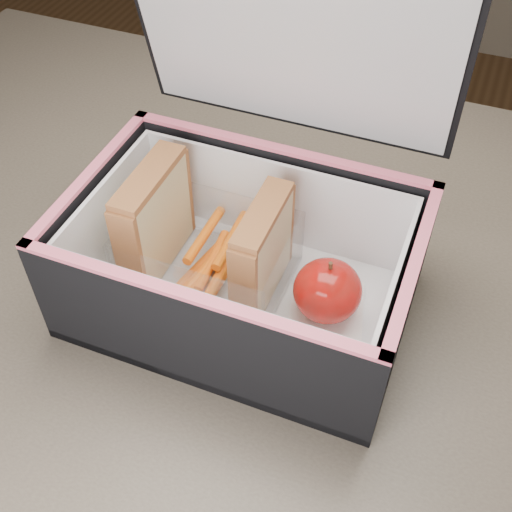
{
  "coord_description": "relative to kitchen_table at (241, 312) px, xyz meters",
  "views": [
    {
      "loc": [
        0.19,
        -0.43,
        1.25
      ],
      "look_at": [
        0.04,
        -0.05,
        0.81
      ],
      "focal_mm": 45.0,
      "sensor_mm": 36.0,
      "label": 1
    }
  ],
  "objects": [
    {
      "name": "red_apple",
      "position": [
        0.11,
        -0.05,
        0.14
      ],
      "size": [
        0.06,
        0.06,
        0.07
      ],
      "rotation": [
        0.0,
        0.0,
        0.0
      ],
      "color": "maroon",
      "rests_on": "paper_napkin"
    },
    {
      "name": "carrot_sticks",
      "position": [
        -0.01,
        -0.04,
        0.12
      ],
      "size": [
        0.05,
        0.13,
        0.03
      ],
      "color": "orange",
      "rests_on": "plastic_tub"
    },
    {
      "name": "sandwich_left",
      "position": [
        -0.07,
        -0.04,
        0.16
      ],
      "size": [
        0.03,
        0.1,
        0.11
      ],
      "color": "beige",
      "rests_on": "plastic_tub"
    },
    {
      "name": "plastic_tub",
      "position": [
        -0.01,
        -0.04,
        0.14
      ],
      "size": [
        0.16,
        0.11,
        0.07
      ],
      "primitive_type": null,
      "color": "white",
      "rests_on": "lunch_bag"
    },
    {
      "name": "sandwich_right",
      "position": [
        0.04,
        -0.04,
        0.16
      ],
      "size": [
        0.03,
        0.1,
        0.11
      ],
      "color": "beige",
      "rests_on": "plastic_tub"
    },
    {
      "name": "paper_napkin",
      "position": [
        0.11,
        -0.04,
        0.11
      ],
      "size": [
        0.08,
        0.09,
        0.01
      ],
      "primitive_type": "cube",
      "rotation": [
        0.0,
        0.0,
        0.22
      ],
      "color": "white",
      "rests_on": "lunch_bag"
    },
    {
      "name": "lunch_bag",
      "position": [
        0.03,
        -0.05,
        0.16
      ],
      "size": [
        0.32,
        0.26,
        0.32
      ],
      "color": "black",
      "rests_on": "kitchen_table"
    },
    {
      "name": "kitchen_table",
      "position": [
        0.0,
        0.0,
        0.0
      ],
      "size": [
        1.2,
        0.8,
        0.75
      ],
      "color": "brown",
      "rests_on": "ground"
    }
  ]
}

